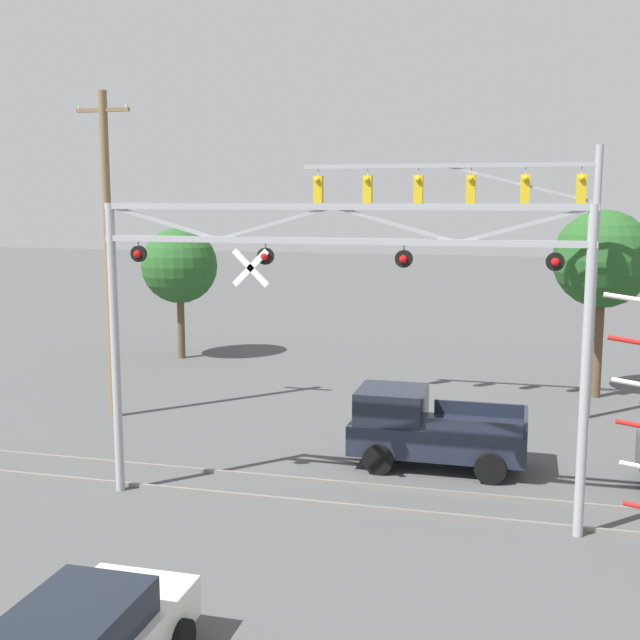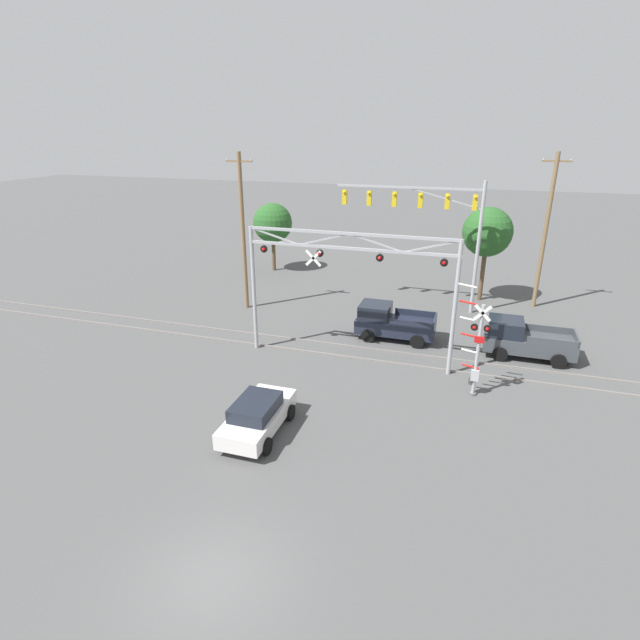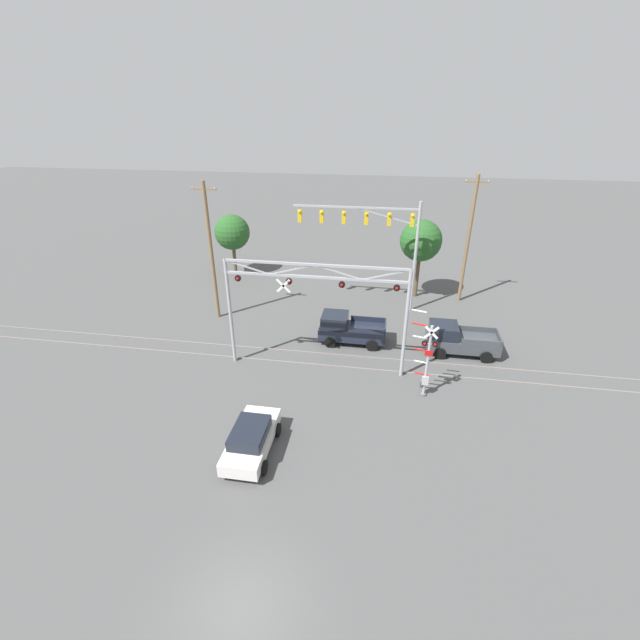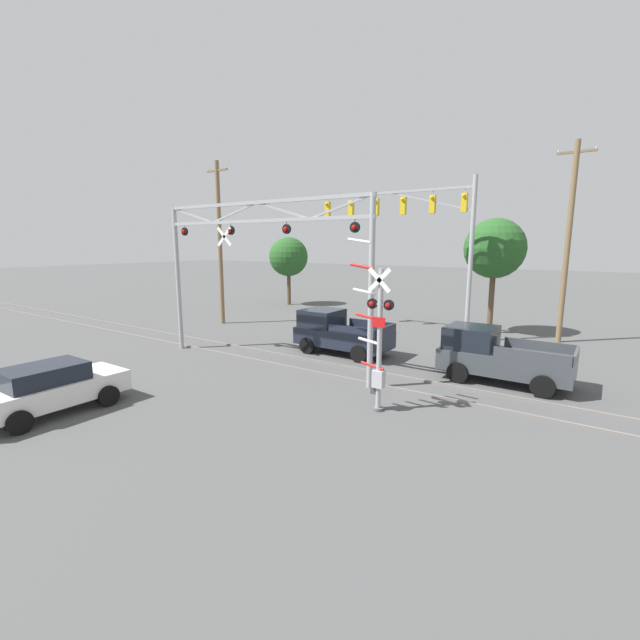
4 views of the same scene
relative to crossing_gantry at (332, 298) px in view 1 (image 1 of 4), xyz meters
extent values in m
cube|color=gray|center=(0.01, 0.28, -4.89)|extent=(80.00, 0.08, 0.10)
cube|color=gray|center=(0.01, 1.72, -4.89)|extent=(80.00, 0.08, 0.10)
cylinder|color=#9EA0A5|center=(-5.38, 0.00, -1.43)|extent=(0.21, 0.21, 7.02)
cylinder|color=#9EA0A5|center=(5.40, 0.00, -1.43)|extent=(0.21, 0.21, 7.02)
cube|color=#9EA0A5|center=(0.01, 0.00, 1.27)|extent=(10.99, 0.14, 0.14)
cube|color=#9EA0A5|center=(0.01, 0.00, 2.01)|extent=(10.99, 0.14, 0.14)
cube|color=#9EA0A5|center=(-4.03, 0.00, 1.64)|extent=(2.72, 0.08, 0.82)
cube|color=#9EA0A5|center=(-1.33, 0.00, 1.64)|extent=(2.72, 0.08, 0.82)
cube|color=#9EA0A5|center=(1.36, 0.00, 1.64)|extent=(2.72, 0.08, 0.82)
cube|color=#9EA0A5|center=(4.06, 0.00, 1.64)|extent=(2.72, 0.08, 0.82)
cylinder|color=black|center=(-4.67, 0.00, 0.91)|extent=(0.38, 0.10, 0.38)
sphere|color=red|center=(-4.67, -0.07, 0.91)|extent=(0.18, 0.18, 0.18)
cylinder|color=#9EA0A5|center=(-4.67, 0.00, 1.15)|extent=(0.04, 0.04, 0.10)
cylinder|color=black|center=(-1.55, 0.00, 0.91)|extent=(0.38, 0.10, 0.38)
sphere|color=red|center=(-1.55, -0.07, 0.91)|extent=(0.18, 0.18, 0.18)
cylinder|color=#9EA0A5|center=(-1.55, 0.00, 1.15)|extent=(0.04, 0.04, 0.10)
cylinder|color=black|center=(1.58, 0.00, 0.91)|extent=(0.38, 0.10, 0.38)
sphere|color=red|center=(1.58, -0.07, 0.91)|extent=(0.18, 0.18, 0.18)
cylinder|color=#9EA0A5|center=(1.58, 0.00, 1.15)|extent=(0.04, 0.04, 0.10)
cylinder|color=black|center=(4.70, 0.00, 0.91)|extent=(0.38, 0.10, 0.38)
sphere|color=red|center=(4.70, -0.07, 0.91)|extent=(0.18, 0.18, 0.18)
cylinder|color=#9EA0A5|center=(4.70, 0.00, 1.15)|extent=(0.04, 0.04, 0.10)
cube|color=white|center=(-1.87, -0.10, 0.65)|extent=(0.88, 0.03, 0.88)
cube|color=white|center=(-1.87, -0.10, 0.65)|extent=(0.88, 0.03, 0.88)
cylinder|color=black|center=(-1.87, -0.12, 0.65)|extent=(0.04, 0.04, 0.02)
cylinder|color=red|center=(6.23, -1.83, -1.93)|extent=(0.80, 0.09, 0.20)
cylinder|color=white|center=(6.12, -1.83, -1.15)|extent=(0.80, 0.09, 0.20)
cylinder|color=red|center=(6.01, -1.83, -0.37)|extent=(0.80, 0.09, 0.20)
cylinder|color=white|center=(5.90, -1.83, 0.41)|extent=(0.80, 0.09, 0.20)
cylinder|color=#9EA0A5|center=(6.20, 9.80, -0.55)|extent=(0.24, 0.24, 8.79)
cube|color=#9EA0A5|center=(1.41, 9.80, 3.25)|extent=(9.58, 0.14, 0.14)
cube|color=#9EA0A5|center=(3.81, 9.80, 2.65)|extent=(4.81, 0.08, 1.28)
cylinder|color=#9EA0A5|center=(-2.88, 9.80, 3.10)|extent=(0.04, 0.04, 0.30)
cube|color=gold|center=(-2.88, 9.80, 2.46)|extent=(0.30, 0.26, 0.97)
sphere|color=yellow|center=(-2.88, 9.63, 2.82)|extent=(0.18, 0.18, 0.18)
cylinder|color=#9EA0A5|center=(-1.16, 9.80, 3.10)|extent=(0.04, 0.04, 0.30)
cube|color=gold|center=(-1.16, 9.80, 2.46)|extent=(0.30, 0.26, 0.97)
sphere|color=yellow|center=(-1.16, 9.63, 2.82)|extent=(0.18, 0.18, 0.18)
cylinder|color=#9EA0A5|center=(0.55, 9.80, 3.10)|extent=(0.04, 0.04, 0.30)
cube|color=gold|center=(0.55, 9.80, 2.46)|extent=(0.30, 0.26, 0.97)
sphere|color=yellow|center=(0.55, 9.63, 2.82)|extent=(0.18, 0.18, 0.18)
cylinder|color=#9EA0A5|center=(2.27, 9.80, 3.10)|extent=(0.04, 0.04, 0.30)
cube|color=gold|center=(2.27, 9.80, 2.46)|extent=(0.30, 0.26, 0.97)
sphere|color=yellow|center=(2.27, 9.63, 2.82)|extent=(0.18, 0.18, 0.18)
cylinder|color=#9EA0A5|center=(3.99, 9.80, 3.10)|extent=(0.04, 0.04, 0.30)
cube|color=gold|center=(3.99, 9.80, 2.46)|extent=(0.30, 0.26, 0.97)
sphere|color=yellow|center=(3.99, 9.63, 2.82)|extent=(0.18, 0.18, 0.18)
cylinder|color=#9EA0A5|center=(5.70, 9.80, 3.10)|extent=(0.04, 0.04, 0.30)
cube|color=gold|center=(5.70, 9.80, 2.46)|extent=(0.30, 0.26, 0.97)
sphere|color=yellow|center=(5.70, 9.63, 2.82)|extent=(0.18, 0.18, 0.18)
cube|color=#1E2333|center=(2.01, 3.76, -4.14)|extent=(4.62, 2.00, 0.80)
cube|color=black|center=(0.74, 3.76, -3.31)|extent=(1.79, 1.84, 0.86)
cube|color=#1E2333|center=(3.00, 2.80, -3.54)|extent=(2.43, 0.08, 0.39)
cube|color=#1E2333|center=(3.00, 4.72, -3.54)|extent=(2.43, 0.08, 0.39)
cube|color=#1E2333|center=(4.27, 3.76, -3.54)|extent=(0.10, 1.92, 0.39)
cylinder|color=black|center=(0.57, 2.74, -4.54)|extent=(0.80, 0.24, 0.80)
cylinder|color=black|center=(0.57, 4.77, -4.54)|extent=(0.80, 0.24, 0.80)
cylinder|color=black|center=(3.44, 2.74, -4.54)|extent=(0.80, 0.24, 0.80)
cylinder|color=black|center=(3.44, 4.77, -4.54)|extent=(0.80, 0.24, 0.80)
cube|color=black|center=(-1.77, -7.94, -3.65)|extent=(1.55, 2.24, 0.55)
cylinder|color=black|center=(-2.70, -6.47, -4.60)|extent=(0.24, 0.68, 0.68)
cylinder|color=brown|center=(-8.88, 6.11, 0.29)|extent=(0.28, 0.28, 10.46)
cube|color=brown|center=(-8.88, 6.11, 4.92)|extent=(1.80, 0.12, 0.12)
cylinder|color=silver|center=(-9.70, 6.11, 5.02)|extent=(0.08, 0.08, 0.12)
cylinder|color=silver|center=(-8.06, 6.11, 5.02)|extent=(0.08, 0.08, 0.12)
cylinder|color=brown|center=(6.73, 12.82, -3.04)|extent=(0.32, 0.32, 3.80)
sphere|color=#265623|center=(6.73, 12.82, 0.07)|extent=(3.47, 3.47, 3.47)
cylinder|color=brown|center=(-10.80, 15.71, -3.44)|extent=(0.32, 0.32, 3.01)
sphere|color=#265623|center=(-10.80, 15.71, -0.76)|extent=(3.36, 3.36, 3.36)
camera|label=1|loc=(4.14, -17.08, 2.20)|focal=45.00mm
camera|label=2|loc=(6.06, -23.92, 7.01)|focal=28.00mm
camera|label=3|loc=(4.00, -22.78, 10.14)|focal=24.00mm
camera|label=4|loc=(12.46, -13.63, 0.32)|focal=24.00mm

